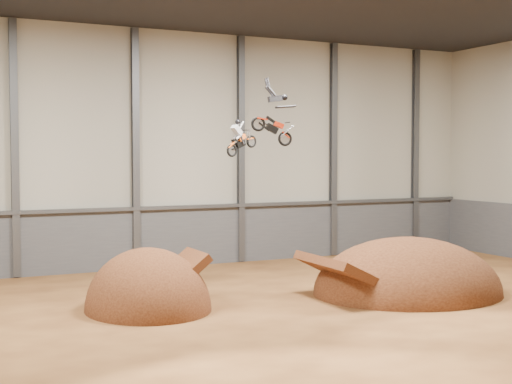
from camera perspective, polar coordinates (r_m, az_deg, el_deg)
floor at (r=30.08m, az=4.61°, el=-9.82°), size 40.00×40.00×0.00m
back_wall at (r=42.98m, az=-5.40°, el=3.43°), size 40.00×0.10×14.00m
lower_band_back at (r=43.17m, az=-5.32°, el=-3.56°), size 39.80×0.18×3.50m
steel_rail at (r=42.86m, az=-5.26°, el=-1.19°), size 39.80×0.35×0.20m
steel_column_1 at (r=40.47m, az=-18.75°, el=3.31°), size 0.40×0.36×13.90m
steel_column_2 at (r=41.77m, az=-9.61°, el=3.41°), size 0.40×0.36×13.90m
steel_column_3 at (r=44.05m, az=-1.22°, el=3.43°), size 0.40×0.36×13.90m
steel_column_4 at (r=47.17m, az=6.20°, el=3.38°), size 0.40×0.36×13.90m
steel_column_5 at (r=50.97m, az=12.61°, el=3.30°), size 0.40×0.36×13.90m
takeoff_ramp at (r=31.42m, az=-8.63°, el=-9.29°), size 5.35×6.17×5.35m
landing_ramp at (r=35.43m, az=12.01°, el=-7.92°), size 9.36×8.28×5.40m
fmx_rider_a at (r=34.47m, az=-1.02°, el=4.67°), size 2.50×1.38×2.28m
fmx_rider_b at (r=31.62m, az=1.01°, el=6.45°), size 3.54×1.34×3.30m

